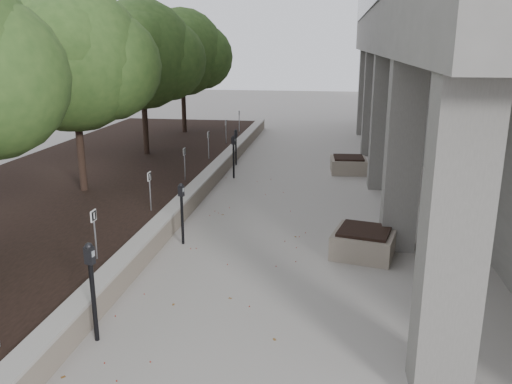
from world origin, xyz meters
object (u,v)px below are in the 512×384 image
Objects in this scene: crabapple_tree_4 at (143,78)px; parking_meter_5 at (236,147)px; parking_meter_4 at (234,157)px; parking_meter_2 at (93,293)px; planter_back at (348,165)px; planter_front at (364,242)px; crabapple_tree_5 at (182,71)px; parking_meter_3 at (182,214)px; crabapple_tree_3 at (75,90)px.

parking_meter_5 is at bearing 6.99° from crabapple_tree_4.
parking_meter_5 is (-0.29, 1.95, -0.06)m from parking_meter_4.
parking_meter_2 reaches higher than parking_meter_5.
parking_meter_2 is 12.04m from planter_back.
planter_front is (3.94, -6.02, -0.43)m from parking_meter_4.
parking_meter_3 is at bearing -74.24° from crabapple_tree_5.
crabapple_tree_5 is 3.90× the size of parking_meter_3.
parking_meter_3 is at bearing 99.90° from parking_meter_2.
parking_meter_4 is 1.17× the size of planter_front.
planter_front is (4.22, -7.97, -0.37)m from parking_meter_5.
crabapple_tree_4 is 3.47× the size of parking_meter_2.
planter_back is (-0.18, 7.40, -0.01)m from planter_front.
crabapple_tree_3 is 8.40m from planter_front.
crabapple_tree_4 reaches higher than planter_back.
crabapple_tree_4 is at bearing 170.15° from parking_meter_5.
parking_meter_5 is 1.08× the size of planter_front.
parking_meter_2 is (3.36, -16.54, -2.34)m from crabapple_tree_5.
crabapple_tree_4 is 3.81× the size of parking_meter_4.
parking_meter_2 is (3.36, -11.54, -2.34)m from crabapple_tree_4.
crabapple_tree_5 is at bearing 124.75° from parking_meter_3.
planter_back is at bearing 81.90° from parking_meter_3.
parking_meter_5 is (-0.28, 7.93, -0.04)m from parking_meter_3.
parking_meter_2 is at bearing -75.40° from parking_meter_4.
parking_meter_5 is at bearing -54.77° from crabapple_tree_5.
parking_meter_2 is 1.12× the size of parking_meter_3.
crabapple_tree_4 reaches higher than parking_meter_4.
parking_meter_2 reaches higher than planter_front.
crabapple_tree_4 is 8.66m from parking_meter_3.
crabapple_tree_3 is at bearing 163.43° from parking_meter_3.
crabapple_tree_5 is at bearing 108.39° from parking_meter_5.
parking_meter_5 is at bearing 117.92° from planter_front.
crabapple_tree_4 is at bearing 134.14° from parking_meter_3.
parking_meter_4 is at bearing 123.16° from planter_front.
crabapple_tree_4 is 7.83m from planter_back.
crabapple_tree_3 reaches higher than parking_meter_5.
crabapple_tree_3 is 9.20m from planter_back.
parking_meter_3 is 3.96m from planter_front.
crabapple_tree_5 reaches higher than planter_front.
parking_meter_5 is 4.10m from planter_back.
crabapple_tree_3 is 1.00× the size of crabapple_tree_5.
parking_meter_3 is 8.27m from planter_back.
planter_front is 7.40m from planter_back.
parking_meter_2 is at bearing -73.77° from crabapple_tree_4.
crabapple_tree_4 is at bearing 134.62° from planter_front.
parking_meter_2 is 11.94m from parking_meter_5.
parking_meter_5 is (3.25, 5.40, -2.46)m from crabapple_tree_3.
planter_back is (3.94, 11.37, -0.51)m from parking_meter_2.
crabapple_tree_4 and crabapple_tree_5 have the same top height.
crabapple_tree_4 is at bearing 178.64° from planter_back.
parking_meter_5 is 9.03m from planter_front.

